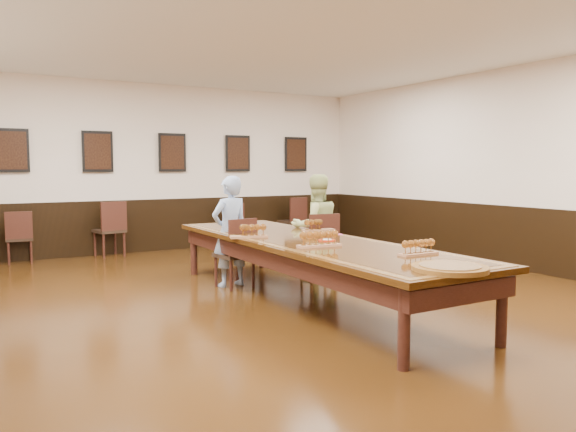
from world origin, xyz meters
TOP-DOWN VIEW (x-y plane):
  - floor at (0.00, 0.00)m, footprint 8.00×10.00m
  - ceiling at (0.00, 0.00)m, footprint 8.00×10.00m
  - wall_back at (0.00, 5.01)m, footprint 8.00×0.02m
  - wall_right at (4.01, 0.00)m, footprint 0.02×10.00m
  - chair_man at (-0.43, 1.19)m, footprint 0.52×0.55m
  - chair_woman at (0.82, 1.03)m, footprint 0.54×0.57m
  - spare_chair_a at (-2.75, 4.77)m, footprint 0.45×0.49m
  - spare_chair_b at (-1.28, 4.73)m, footprint 0.56×0.59m
  - spare_chair_c at (1.11, 4.72)m, footprint 0.49×0.52m
  - spare_chair_d at (2.55, 4.67)m, footprint 0.53×0.56m
  - person_man at (-0.45, 1.29)m, footprint 0.60×0.45m
  - person_woman at (0.84, 1.13)m, footprint 0.85×0.71m
  - pink_phone at (0.60, 0.25)m, footprint 0.09×0.15m
  - wainscoting at (0.00, 0.00)m, footprint 8.00×10.00m
  - conference_table at (0.00, 0.00)m, footprint 1.40×5.00m
  - posters at (0.00, 4.94)m, footprint 6.14×0.04m
  - flight_a at (-0.52, 0.53)m, footprint 0.48×0.26m
  - flight_b at (0.56, 0.70)m, footprint 0.46×0.19m
  - flight_c at (-0.24, -0.57)m, footprint 0.50×0.20m
  - flight_d at (0.29, -1.54)m, footprint 0.43×0.14m
  - red_plate_grp at (0.11, -0.21)m, footprint 0.20×0.20m
  - carved_platter at (-0.06, -2.29)m, footprint 0.73×0.73m

SIDE VIEW (x-z plane):
  - floor at x=0.00m, z-range -0.02..0.00m
  - spare_chair_a at x=-2.75m, z-range 0.00..0.89m
  - spare_chair_c at x=1.11m, z-range 0.00..0.90m
  - chair_man at x=-0.43m, z-range 0.00..0.94m
  - chair_woman at x=0.82m, z-range 0.00..0.97m
  - spare_chair_d at x=2.55m, z-range 0.00..0.98m
  - wainscoting at x=0.00m, z-range 0.00..1.00m
  - spare_chair_b at x=-1.28m, z-range 0.00..1.01m
  - conference_table at x=0.00m, z-range 0.23..0.99m
  - person_man at x=-0.45m, z-range 0.00..1.50m
  - pink_phone at x=0.60m, z-range 0.75..0.76m
  - person_woman at x=0.84m, z-range 0.00..1.52m
  - red_plate_grp at x=0.11m, z-range 0.75..0.77m
  - carved_platter at x=-0.06m, z-range 0.75..0.80m
  - flight_d at x=0.29m, z-range 0.74..0.90m
  - flight_b at x=0.56m, z-range 0.74..0.91m
  - flight_a at x=-0.52m, z-range 0.74..0.92m
  - flight_c at x=-0.24m, z-range 0.74..0.93m
  - wall_back at x=0.00m, z-range 0.00..3.20m
  - wall_right at x=4.01m, z-range 0.00..3.20m
  - posters at x=0.00m, z-range 1.53..2.27m
  - ceiling at x=0.00m, z-range 3.20..3.22m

